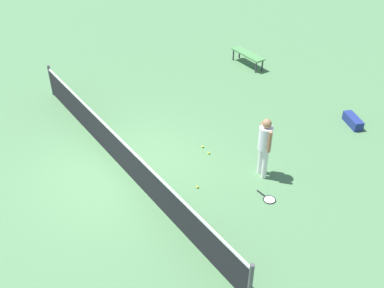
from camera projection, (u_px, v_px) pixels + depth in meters
The scene contains 9 objects.
ground_plane at pixel (124, 169), 11.96m from camera, with size 40.00×40.00×0.00m, color #4C7A4C.
court_net at pixel (122, 154), 11.67m from camera, with size 10.09×0.09×1.07m.
player_near_side at pixel (265, 143), 11.19m from camera, with size 0.53×0.42×1.70m.
tennis_racket_near_player at pixel (269, 199), 10.98m from camera, with size 0.59×0.33×0.03m.
tennis_ball_near_player at pixel (209, 153), 12.49m from camera, with size 0.07×0.07×0.07m, color #C6E033.
tennis_ball_by_net at pixel (197, 187), 11.32m from camera, with size 0.07×0.07×0.07m, color #C6E033.
tennis_ball_midcourt at pixel (203, 147), 12.75m from camera, with size 0.07×0.07×0.07m, color #C6E033.
courtside_bench at pixel (248, 55), 16.95m from camera, with size 1.51×0.43×0.48m.
equipment_bag at pixel (352, 120), 13.70m from camera, with size 0.85×0.57×0.28m.
Camera 1 is at (-8.72, 3.94, 7.42)m, focal length 42.23 mm.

